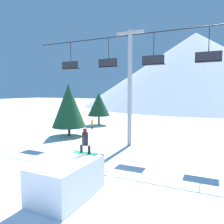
% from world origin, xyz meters
% --- Properties ---
extents(ground_plane, '(220.00, 220.00, 0.00)m').
position_xyz_m(ground_plane, '(0.00, 0.00, 0.00)').
color(ground_plane, white).
extents(mountain_ridge, '(72.39, 72.39, 23.54)m').
position_xyz_m(mountain_ridge, '(0.00, 68.67, 11.77)').
color(mountain_ridge, silver).
rests_on(mountain_ridge, ground_plane).
extents(snow_ramp, '(2.04, 3.31, 1.63)m').
position_xyz_m(snow_ramp, '(1.03, -0.89, 0.82)').
color(snow_ramp, white).
rests_on(snow_ramp, ground_plane).
extents(snowboarder, '(1.31, 0.30, 1.28)m').
position_xyz_m(snowboarder, '(1.12, 0.49, 2.26)').
color(snowboarder, '#1E9E6B').
rests_on(snowboarder, snow_ramp).
extents(chairlift, '(19.04, 0.44, 9.79)m').
position_xyz_m(chairlift, '(0.20, 8.99, 6.10)').
color(chairlift, '#9E9EA3').
rests_on(chairlift, ground_plane).
extents(pine_tree_near, '(3.53, 3.53, 5.50)m').
position_xyz_m(pine_tree_near, '(-7.05, 10.12, 3.23)').
color(pine_tree_near, '#4C3823').
rests_on(pine_tree_near, ground_plane).
extents(pine_tree_far, '(3.10, 3.10, 4.49)m').
position_xyz_m(pine_tree_far, '(-7.85, 18.05, 2.89)').
color(pine_tree_far, '#4C3823').
rests_on(pine_tree_far, ground_plane).
extents(distant_skier, '(0.24, 0.24, 1.23)m').
position_xyz_m(distant_skier, '(-6.95, 14.67, 0.67)').
color(distant_skier, black).
rests_on(distant_skier, ground_plane).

